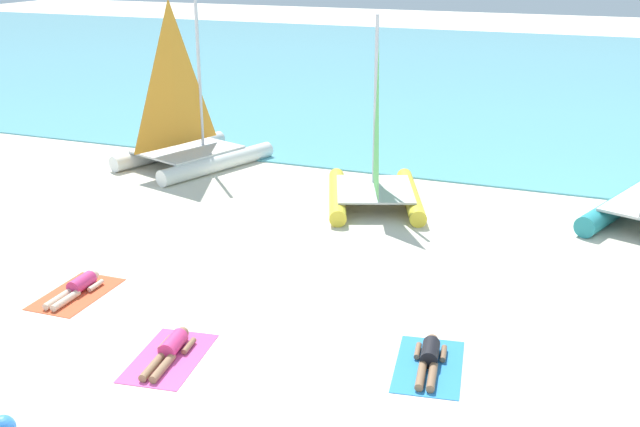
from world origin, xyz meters
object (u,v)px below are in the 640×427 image
towel_leftmost (76,294)px  towel_rightmost (429,366)px  sunbather_rightmost (429,357)px  towel_center_left (169,358)px  sailboat_yellow (375,178)px  sunbather_center_left (170,349)px  sunbather_leftmost (78,287)px  sailboat_white (189,139)px

towel_leftmost → towel_rightmost: bearing=-1.0°
towel_leftmost → sunbather_rightmost: bearing=-0.5°
towel_center_left → sailboat_yellow: bearing=85.0°
towel_leftmost → sunbather_center_left: sunbather_center_left is taller
sailboat_yellow → sunbather_rightmost: size_ratio=3.17×
towel_leftmost → towel_center_left: 3.44m
towel_center_left → sunbather_rightmost: (4.19, 1.43, 0.13)m
towel_rightmost → sunbather_rightmost: (-0.01, 0.07, 0.13)m
towel_leftmost → sailboat_yellow: bearing=62.7°
towel_center_left → sunbather_center_left: 0.14m
sailboat_yellow → towel_leftmost: (-3.89, -7.54, -0.73)m
towel_leftmost → sunbather_center_left: 3.41m
sunbather_leftmost → towel_rightmost: sunbather_leftmost is taller
sailboat_white → towel_rightmost: sailboat_white is taller
towel_leftmost → sunbather_leftmost: size_ratio=1.22×
towel_leftmost → sunbather_rightmost: size_ratio=1.21×
towel_center_left → towel_rightmost: same height
sailboat_yellow → sunbather_rightmost: 8.36m
sailboat_yellow → towel_center_left: bearing=-115.8°
sailboat_yellow → sunbather_leftmost: sailboat_yellow is taller
sailboat_yellow → sunbather_rightmost: bearing=-86.8°
sunbather_rightmost → sunbather_leftmost: bearing=169.9°
sunbather_center_left → towel_rightmost: 4.41m
sailboat_white → towel_rightmost: size_ratio=3.02×
sailboat_yellow → towel_center_left: 9.10m
towel_leftmost → towel_rightmost: 7.30m
sailboat_yellow → sailboat_white: (-6.60, 1.55, 0.12)m
sailboat_yellow → towel_leftmost: size_ratio=2.61×
sailboat_white → sunbather_center_left: sailboat_white is taller
sunbather_center_left → sunbather_leftmost: bearing=146.2°
sunbather_leftmost → towel_rightmost: 7.31m
towel_center_left → sunbather_leftmost: bearing=153.3°
towel_leftmost → sunbather_leftmost: bearing=91.6°
towel_leftmost → sailboat_white: bearing=106.6°
sunbather_rightmost → towel_leftmost: bearing=170.4°
towel_rightmost → towel_center_left: bearing=-162.0°
sailboat_yellow → towel_center_left: sailboat_yellow is taller
sailboat_white → sunbather_center_left: 12.04m
sailboat_white → towel_leftmost: sailboat_white is taller
sailboat_yellow → towel_center_left: size_ratio=2.61×
sailboat_white → towel_leftmost: 9.53m
towel_center_left → sunbather_rightmost: sunbather_rightmost is taller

